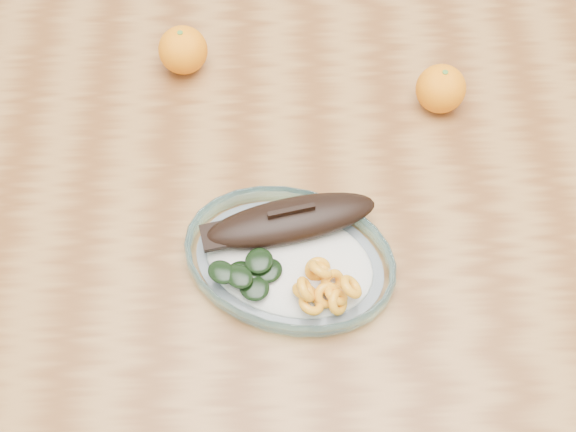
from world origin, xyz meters
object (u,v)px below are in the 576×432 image
Objects in this scene: orange_right at (441,89)px; plated_meal at (289,257)px; dining_table at (316,202)px; orange_left at (183,50)px.

plated_meal is at bearing -131.25° from orange_right.
orange_left reaches higher than dining_table.
dining_table is 17.00× the size of orange_right.
plated_meal is at bearing -106.59° from dining_table.
dining_table is 1.97× the size of plated_meal.
orange_left is 1.02× the size of orange_right.
orange_right is at bearing 67.36° from plated_meal.
plated_meal is (-0.05, -0.15, 0.12)m from dining_table.
dining_table is at bearing -43.91° from orange_left.
plated_meal reaches higher than dining_table.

